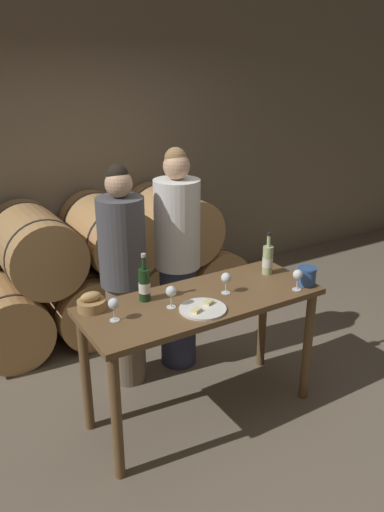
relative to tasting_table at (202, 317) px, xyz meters
name	(u,v)px	position (x,y,z in m)	size (l,w,h in m)	color
ground_plane	(201,411)	(0.00, 0.00, -0.75)	(10.00, 10.00, 0.00)	#726654
stone_wall_back	(79,143)	(0.00, 2.16, 0.85)	(10.00, 0.12, 3.20)	#7F705B
barrel_stack	(110,267)	(0.00, 1.57, -0.20)	(2.58, 0.93, 1.19)	tan
tasting_table	(202,317)	(0.00, 0.00, 0.00)	(1.58, 0.62, 0.89)	brown
person_left	(124,278)	(-0.27, 0.64, 0.10)	(0.34, 0.34, 1.67)	#756651
person_right	(177,261)	(0.18, 0.64, 0.14)	(0.35, 0.35, 1.75)	#2D334C
wine_bottle_red	(144,284)	(-0.33, 0.17, 0.25)	(0.08, 0.08, 0.32)	#193819
wine_bottle_white	(268,260)	(0.62, 0.10, 0.24)	(0.08, 0.08, 0.31)	#ADBC7F
blue_crock	(307,275)	(0.72, -0.19, 0.20)	(0.13, 0.13, 0.12)	#335693
bread_basket	(91,303)	(-0.66, 0.22, 0.18)	(0.17, 0.17, 0.12)	#A87F4C
cheese_plate	(203,309)	(-0.08, -0.14, 0.14)	(0.29, 0.29, 0.04)	white
wine_glass_far_left	(114,304)	(-0.60, 0.02, 0.24)	(0.07, 0.07, 0.14)	white
wine_glass_left	(171,292)	(-0.23, -0.01, 0.24)	(0.07, 0.07, 0.14)	white
wine_glass_center	(226,279)	(0.17, -0.02, 0.24)	(0.07, 0.07, 0.14)	white
wine_glass_right	(298,275)	(0.61, -0.22, 0.24)	(0.07, 0.07, 0.14)	white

